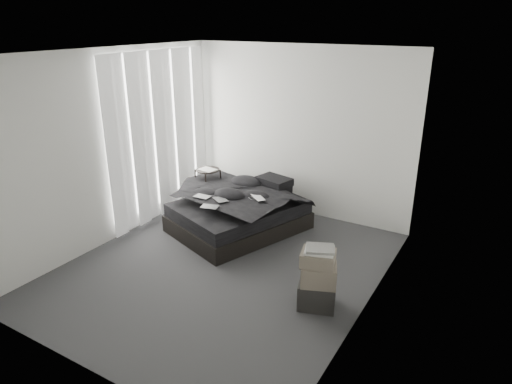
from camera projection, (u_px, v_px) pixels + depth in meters
The scene contains 25 objects.
floor at pixel (224, 267), 5.75m from camera, with size 3.60×4.20×0.01m, color #363639.
ceiling at pixel (218, 52), 4.82m from camera, with size 3.60×4.20×0.01m, color white.
wall_back at pixel (299, 132), 6.98m from camera, with size 3.60×0.01×2.60m, color silver.
wall_front at pixel (70, 240), 3.60m from camera, with size 3.60×0.01×2.60m, color silver.
wall_left at pixel (111, 148), 6.14m from camera, with size 0.01×4.20×2.60m, color silver.
wall_right at pixel (373, 198), 4.43m from camera, with size 0.01×4.20×2.60m, color silver.
window_left at pixel (157, 131), 6.84m from camera, with size 0.02×2.00×2.30m, color white.
curtain_left at pixel (160, 136), 6.84m from camera, with size 0.06×2.12×2.48m, color white.
bed at pixel (239, 222), 6.73m from camera, with size 1.35×1.79×0.24m, color black.
mattress at pixel (239, 208), 6.65m from camera, with size 1.30×1.73×0.19m, color black.
duvet at pixel (236, 196), 6.56m from camera, with size 1.32×1.53×0.21m, color black.
pillow_lower at pixel (272, 187), 7.04m from camera, with size 0.54×0.36×0.12m, color black.
pillow_upper at pixel (274, 181), 6.95m from camera, with size 0.50×0.35×0.11m, color black.
laptop at pixel (255, 194), 6.33m from camera, with size 0.29×0.18×0.02m, color silver.
comic_a at pixel (202, 192), 6.41m from camera, with size 0.23×0.15×0.01m, color black.
comic_b at pixel (220, 195), 6.30m from camera, with size 0.23×0.15×0.01m, color black.
comic_c at pixel (209, 201), 6.07m from camera, with size 0.23×0.15×0.01m, color black.
side_stand at pixel (208, 190), 7.33m from camera, with size 0.38×0.38×0.69m, color black.
papers at pixel (207, 170), 7.19m from camera, with size 0.27×0.20×0.01m, color white.
floor_books at pixel (218, 215), 7.10m from camera, with size 0.12×0.17×0.12m, color black.
box_lower at pixel (317, 295), 4.92m from camera, with size 0.39×0.31×0.29m, color black.
box_mid at pixel (319, 275), 4.82m from camera, with size 0.37×0.29×0.22m, color #685E52.
box_upper at pixel (318, 258), 4.76m from camera, with size 0.35×0.28×0.15m, color #685E52.
art_book_white at pixel (319, 251), 4.73m from camera, with size 0.30×0.24×0.03m, color silver.
art_book_snake at pixel (320, 249), 4.71m from camera, with size 0.29×0.23×0.03m, color silver.
Camera 1 is at (2.91, -4.13, 2.94)m, focal length 32.00 mm.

